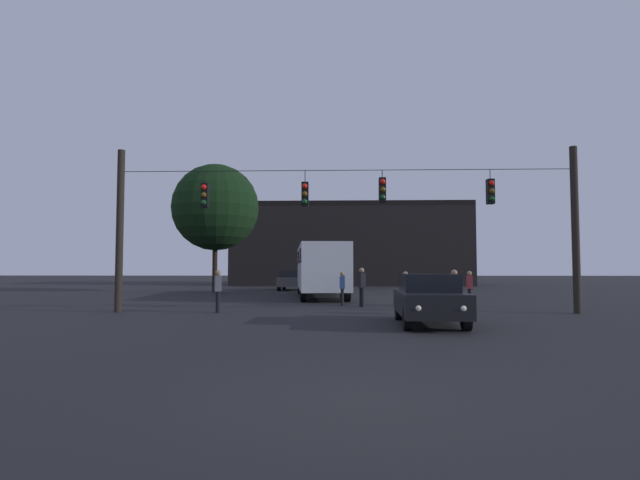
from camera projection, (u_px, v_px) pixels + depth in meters
name	position (u px, v px, depth m)	size (l,w,h in m)	color
ground_plane	(341.00, 296.00, 30.99)	(168.00, 168.00, 0.00)	black
overhead_signal_span	(344.00, 219.00, 19.33)	(17.74, 0.44, 6.33)	black
city_bus	(320.00, 265.00, 29.67)	(3.53, 11.19, 3.00)	#B7BCC6
car_near_right	(429.00, 298.00, 15.17)	(1.96, 4.39, 1.52)	black
car_far_left	(292.00, 280.00, 38.73)	(1.93, 4.38, 1.52)	#2D2D33
pedestrian_crossing_left	(470.00, 287.00, 22.42)	(0.29, 0.39, 1.57)	black
pedestrian_crossing_center	(218.00, 288.00, 19.28)	(0.35, 0.42, 1.63)	black
pedestrian_crossing_right	(405.00, 287.00, 22.33)	(0.28, 0.38, 1.55)	black
pedestrian_near_bus	(454.00, 290.00, 18.15)	(0.33, 0.41, 1.64)	black
pedestrian_trailing	(362.00, 285.00, 22.12)	(0.36, 0.42, 1.71)	black
pedestrian_far_side	(342.00, 286.00, 22.89)	(0.26, 0.37, 1.55)	black
corner_building	(350.00, 246.00, 53.16)	(23.43, 11.23, 8.13)	black
tree_left_silhouette	(215.00, 207.00, 36.18)	(6.20, 6.20, 9.16)	black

